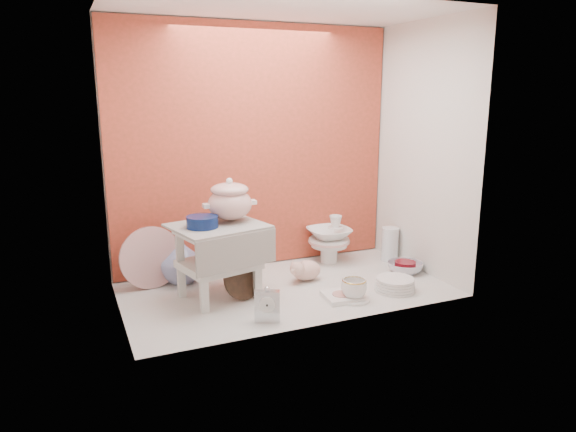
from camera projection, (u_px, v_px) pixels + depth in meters
name	position (u px, v px, depth m)	size (l,w,h in m)	color
ground	(286.00, 289.00, 3.00)	(1.80, 1.80, 0.00)	silver
niche_shell	(273.00, 121.00, 2.95)	(1.86, 1.03, 1.53)	#C94432
step_stool	(219.00, 261.00, 2.84)	(0.46, 0.40, 0.41)	silver
soup_tureen	(230.00, 200.00, 2.84)	(0.28, 0.28, 0.24)	white
cobalt_bowl	(202.00, 222.00, 2.73)	(0.16, 0.16, 0.06)	#0A1A4C
floral_platter	(151.00, 258.00, 2.99)	(0.36, 0.06, 0.36)	white
blue_white_vase	(181.00, 259.00, 3.09)	(0.26, 0.26, 0.27)	silver
lacquer_tray	(242.00, 278.00, 2.84)	(0.24, 0.09, 0.23)	black
mantel_clock	(267.00, 304.00, 2.56)	(0.12, 0.04, 0.18)	silver
plush_pig	(306.00, 270.00, 3.12)	(0.22, 0.15, 0.13)	beige
teacup_saucer	(354.00, 299.00, 2.84)	(0.18, 0.18, 0.01)	white
gold_rim_teacup	(354.00, 289.00, 2.82)	(0.14, 0.14, 0.11)	white
lattice_dish	(342.00, 297.00, 2.85)	(0.19, 0.19, 0.03)	white
dinner_plate_stack	(395.00, 284.00, 2.97)	(0.23, 0.23, 0.07)	white
crystal_bowl	(405.00, 268.00, 3.26)	(0.22, 0.22, 0.07)	silver
clear_glass_vase	(390.00, 244.00, 3.48)	(0.11, 0.11, 0.22)	silver
porcelain_tower	(329.00, 239.00, 3.44)	(0.27, 0.27, 0.31)	white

